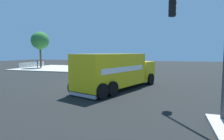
{
  "coord_description": "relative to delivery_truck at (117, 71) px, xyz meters",
  "views": [
    {
      "loc": [
        16.52,
        5.87,
        2.86
      ],
      "look_at": [
        2.22,
        1.36,
        1.49
      ],
      "focal_mm": 30.62,
      "sensor_mm": 36.0,
      "label": 1
    }
  ],
  "objects": [
    {
      "name": "shade_tree_near",
      "position": [
        -14.93,
        -18.71,
        3.53
      ],
      "size": [
        3.18,
        3.18,
        6.47
      ],
      "color": "brown",
      "rests_on": "sidewalk_corner_near"
    },
    {
      "name": "picket_fence_run",
      "position": [
        -15.78,
        -21.26,
        -0.84
      ],
      "size": [
        6.76,
        0.05,
        0.95
      ],
      "color": "white",
      "rests_on": "sidewalk_corner_near"
    },
    {
      "name": "sidewalk_corner_near",
      "position": [
        -15.78,
        -15.3,
        -1.39
      ],
      "size": [
        12.4,
        12.4,
        0.14
      ],
      "primitive_type": "cube",
      "color": "#B2ADA0",
      "rests_on": "ground"
    },
    {
      "name": "pedestrian_near_corner",
      "position": [
        -13.81,
        -18.58,
        -0.37
      ],
      "size": [
        0.44,
        0.38,
        1.66
      ],
      "color": "navy",
      "rests_on": "sidewalk_corner_near"
    },
    {
      "name": "ground_plane",
      "position": [
        -2.24,
        -1.76,
        -1.46
      ],
      "size": [
        100.0,
        100.0,
        0.0
      ],
      "primitive_type": "plane",
      "color": "black"
    },
    {
      "name": "pickup_tan",
      "position": [
        -10.79,
        -6.22,
        -0.73
      ],
      "size": [
        2.34,
        5.24,
        1.38
      ],
      "color": "tan",
      "rests_on": "ground"
    },
    {
      "name": "traffic_light_primary",
      "position": [
        4.5,
        5.45,
        2.79
      ],
      "size": [
        3.58,
        2.49,
        6.26
      ],
      "color": "#38383D",
      "rests_on": "sidewalk_corner_far"
    },
    {
      "name": "delivery_truck",
      "position": [
        0.0,
        0.0,
        0.0
      ],
      "size": [
        8.66,
        5.15,
        2.77
      ],
      "color": "yellow",
      "rests_on": "ground"
    }
  ]
}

